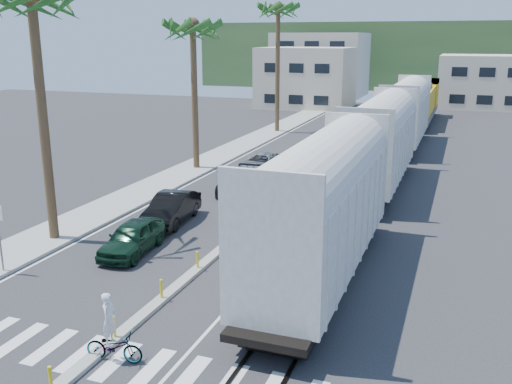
% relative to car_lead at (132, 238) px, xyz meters
% --- Properties ---
extents(ground, '(140.00, 140.00, 0.00)m').
position_rel_car_lead_xyz_m(ground, '(3.59, -5.83, -0.72)').
color(ground, '#28282B').
rests_on(ground, ground).
extents(sidewalk, '(3.00, 90.00, 0.15)m').
position_rel_car_lead_xyz_m(sidewalk, '(-4.91, 19.17, -0.65)').
color(sidewalk, gray).
rests_on(sidewalk, ground).
extents(rails, '(1.56, 100.00, 0.06)m').
position_rel_car_lead_xyz_m(rails, '(8.59, 22.17, -0.69)').
color(rails, black).
rests_on(rails, ground).
extents(median, '(0.45, 60.00, 0.85)m').
position_rel_car_lead_xyz_m(median, '(3.59, 14.13, -0.64)').
color(median, gray).
rests_on(median, ground).
extents(crosswalk, '(14.00, 2.20, 0.01)m').
position_rel_car_lead_xyz_m(crosswalk, '(3.59, -7.83, -0.72)').
color(crosswalk, silver).
rests_on(crosswalk, ground).
extents(lane_markings, '(9.42, 90.00, 0.01)m').
position_rel_car_lead_xyz_m(lane_markings, '(1.44, 19.17, -0.72)').
color(lane_markings, silver).
rests_on(lane_markings, ground).
extents(freight_train, '(3.00, 60.94, 5.85)m').
position_rel_car_lead_xyz_m(freight_train, '(8.59, 20.75, 2.18)').
color(freight_train, '#B6B4A7').
rests_on(freight_train, ground).
extents(palm_trees, '(3.50, 37.20, 13.75)m').
position_rel_car_lead_xyz_m(palm_trees, '(-4.50, 16.87, 10.08)').
color(palm_trees, brown).
rests_on(palm_trees, ground).
extents(buildings, '(38.00, 27.00, 10.00)m').
position_rel_car_lead_xyz_m(buildings, '(-2.82, 65.83, 3.64)').
color(buildings, beige).
rests_on(buildings, ground).
extents(hillside, '(80.00, 20.00, 12.00)m').
position_rel_car_lead_xyz_m(hillside, '(3.59, 94.17, 5.28)').
color(hillside, '#385628').
rests_on(hillside, ground).
extents(car_lead, '(2.49, 4.56, 1.45)m').
position_rel_car_lead_xyz_m(car_lead, '(0.00, 0.00, 0.00)').
color(car_lead, black).
rests_on(car_lead, ground).
extents(car_second, '(2.62, 5.05, 1.55)m').
position_rel_car_lead_xyz_m(car_second, '(-0.41, 4.38, 0.05)').
color(car_second, black).
rests_on(car_second, ground).
extents(car_third, '(2.35, 4.88, 1.36)m').
position_rel_car_lead_xyz_m(car_third, '(0.65, 11.30, -0.04)').
color(car_third, black).
rests_on(car_third, ground).
extents(car_rear, '(2.75, 5.24, 1.40)m').
position_rel_car_lead_xyz_m(car_rear, '(0.20, 16.56, -0.02)').
color(car_rear, '#A5A7AA').
rests_on(car_rear, ground).
extents(cyclist, '(1.08, 1.94, 2.17)m').
position_rel_car_lead_xyz_m(cyclist, '(4.23, -7.82, -0.04)').
color(cyclist, '#9EA0A5').
rests_on(cyclist, ground).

